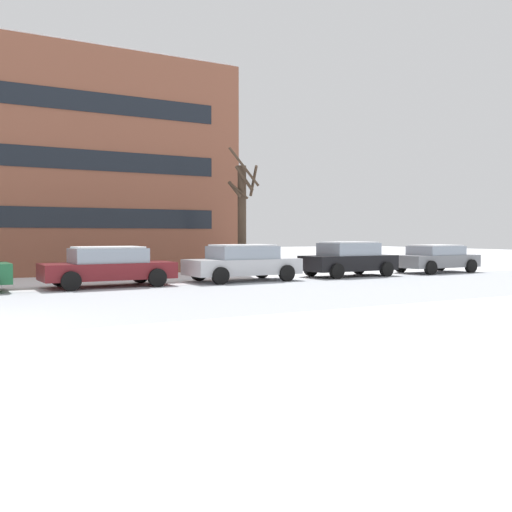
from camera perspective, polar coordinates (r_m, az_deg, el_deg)
The scene contains 6 objects.
parked_car_maroon at distance 20.23m, azimuth -14.76°, elevation -1.00°, with size 4.53×2.17×1.40m.
parked_car_silver at distance 21.94m, azimuth -1.37°, elevation -0.65°, with size 4.47×2.24×1.43m.
parked_car_black at distance 24.76m, azimuth 9.37°, elevation -0.28°, with size 4.23×2.15×1.51m.
parked_car_gray at distance 28.23m, azimuth 17.77°, elevation -0.21°, with size 4.22×2.19×1.33m.
tree_far_mid at distance 24.92m, azimuth -1.41°, elevation 4.14°, with size 1.58×1.32×5.58m.
building_far_left at distance 31.71m, azimuth -19.01°, elevation 8.12°, with size 15.17×11.33×10.33m.
Camera 1 is at (0.30, -12.06, 1.81)m, focal length 39.43 mm.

